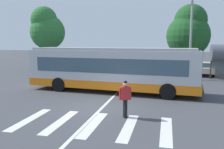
% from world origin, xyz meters
% --- Properties ---
extents(ground_plane, '(160.00, 160.00, 0.00)m').
position_xyz_m(ground_plane, '(0.00, 0.00, 0.00)').
color(ground_plane, '#424449').
extents(city_transit_bus, '(12.09, 3.67, 3.06)m').
position_xyz_m(city_transit_bus, '(-0.28, 4.12, 1.59)').
color(city_transit_bus, black).
rests_on(city_transit_bus, ground_plane).
extents(pedestrian_crossing_street, '(0.53, 0.41, 1.72)m').
position_xyz_m(pedestrian_crossing_street, '(1.64, -1.37, 0.97)').
color(pedestrian_crossing_street, black).
rests_on(pedestrian_crossing_street, ground_plane).
extents(parked_car_teal, '(2.05, 4.59, 1.35)m').
position_xyz_m(parked_car_teal, '(-3.50, 14.65, 0.77)').
color(parked_car_teal, black).
rests_on(parked_car_teal, ground_plane).
extents(parked_car_white, '(2.31, 4.67, 1.35)m').
position_xyz_m(parked_car_white, '(-0.81, 14.38, 0.77)').
color(parked_car_white, black).
rests_on(parked_car_white, ground_plane).
extents(parked_car_charcoal, '(2.02, 4.57, 1.35)m').
position_xyz_m(parked_car_charcoal, '(1.85, 14.77, 0.77)').
color(parked_car_charcoal, black).
rests_on(parked_car_charcoal, ground_plane).
extents(parked_car_black, '(2.19, 4.64, 1.35)m').
position_xyz_m(parked_car_black, '(4.57, 14.55, 0.77)').
color(parked_car_black, black).
rests_on(parked_car_black, ground_plane).
extents(parked_car_champagne, '(2.28, 4.67, 1.35)m').
position_xyz_m(parked_car_champagne, '(7.28, 14.62, 0.77)').
color(parked_car_champagne, black).
rests_on(parked_car_champagne, ground_plane).
extents(twin_arm_street_lamp, '(4.59, 0.32, 8.88)m').
position_xyz_m(twin_arm_street_lamp, '(5.48, 10.99, 5.48)').
color(twin_arm_street_lamp, '#939399').
rests_on(twin_arm_street_lamp, ground_plane).
extents(background_tree_left, '(4.13, 4.13, 7.65)m').
position_xyz_m(background_tree_left, '(-10.71, 14.42, 5.07)').
color(background_tree_left, brown).
rests_on(background_tree_left, ground_plane).
extents(background_tree_right, '(5.20, 5.20, 7.98)m').
position_xyz_m(background_tree_right, '(5.90, 18.60, 4.75)').
color(background_tree_right, brown).
rests_on(background_tree_right, ground_plane).
extents(crosswalk_painted_stripes, '(6.46, 3.20, 0.01)m').
position_xyz_m(crosswalk_painted_stripes, '(0.50, -2.61, 0.00)').
color(crosswalk_painted_stripes, silver).
rests_on(crosswalk_painted_stripes, ground_plane).
extents(lane_center_line, '(0.16, 24.00, 0.01)m').
position_xyz_m(lane_center_line, '(0.17, 2.00, 0.00)').
color(lane_center_line, silver).
rests_on(lane_center_line, ground_plane).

